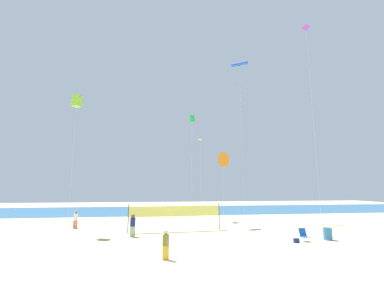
% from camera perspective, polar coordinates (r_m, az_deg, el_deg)
% --- Properties ---
extents(ground_plane, '(120.00, 120.00, 0.00)m').
position_cam_1_polar(ground_plane, '(15.79, 0.56, -23.28)').
color(ground_plane, '#D1BC89').
extents(ocean_band, '(120.00, 20.00, 0.01)m').
position_cam_1_polar(ocean_band, '(47.48, -5.80, -13.99)').
color(ocean_band, '#28608C').
rests_on(ocean_band, ground).
extents(beachgoer_white_shirt, '(0.37, 0.37, 1.62)m').
position_cam_1_polar(beachgoer_white_shirt, '(28.42, -23.81, -14.56)').
color(beachgoer_white_shirt, '#EA7260').
rests_on(beachgoer_white_shirt, ground).
extents(beachgoer_olive_shirt, '(0.36, 0.36, 1.56)m').
position_cam_1_polar(beachgoer_olive_shirt, '(15.23, -5.69, -20.54)').
color(beachgoer_olive_shirt, gold).
rests_on(beachgoer_olive_shirt, ground).
extents(beachgoer_navy_shirt, '(0.40, 0.40, 1.75)m').
position_cam_1_polar(beachgoer_navy_shirt, '(22.24, -12.66, -16.57)').
color(beachgoer_navy_shirt, '#99B28C').
rests_on(beachgoer_navy_shirt, ground).
extents(folding_beach_chair, '(0.52, 0.65, 0.89)m').
position_cam_1_polar(folding_beach_chair, '(21.69, 22.93, -17.52)').
color(folding_beach_chair, '#1959B2').
rests_on(folding_beach_chair, ground).
extents(trash_barrel, '(0.62, 0.62, 0.89)m').
position_cam_1_polar(trash_barrel, '(22.87, 27.20, -16.83)').
color(trash_barrel, teal).
rests_on(trash_barrel, ground).
extents(volleyball_net, '(8.24, 0.72, 2.40)m').
position_cam_1_polar(volleyball_net, '(24.42, -3.59, -14.47)').
color(volleyball_net, '#4C4C51').
rests_on(volleyball_net, ground).
extents(beach_handbag, '(0.37, 0.19, 0.30)m').
position_cam_1_polar(beach_handbag, '(20.95, 21.58, -18.79)').
color(beach_handbag, navy).
rests_on(beach_handbag, ground).
extents(kite_blue_tube, '(2.19, 1.60, 21.26)m').
position_cam_1_polar(kite_blue_tube, '(39.47, 10.21, 16.50)').
color(kite_blue_tube, silver).
rests_on(kite_blue_tube, ground).
extents(kite_lime_box, '(0.91, 0.91, 12.53)m').
position_cam_1_polar(kite_lime_box, '(27.82, -23.56, 8.47)').
color(kite_lime_box, silver).
rests_on(kite_lime_box, ground).
extents(kite_orange_delta, '(1.60, 1.13, 7.50)m').
position_cam_1_polar(kite_orange_delta, '(27.79, 6.58, -3.37)').
color(kite_orange_delta, silver).
rests_on(kite_orange_delta, ground).
extents(kite_lime_diamond, '(0.71, 0.72, 9.91)m').
position_cam_1_polar(kite_lime_diamond, '(32.98, 1.77, 0.75)').
color(kite_lime_diamond, silver).
rests_on(kite_lime_diamond, ground).
extents(kite_violet_diamond, '(0.85, 0.85, 19.68)m').
position_cam_1_polar(kite_violet_diamond, '(30.48, 23.44, 21.33)').
color(kite_violet_diamond, silver).
rests_on(kite_violet_diamond, ground).
extents(kite_green_box, '(0.69, 0.69, 13.44)m').
position_cam_1_polar(kite_green_box, '(35.70, -0.03, 5.42)').
color(kite_green_box, silver).
rests_on(kite_green_box, ground).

